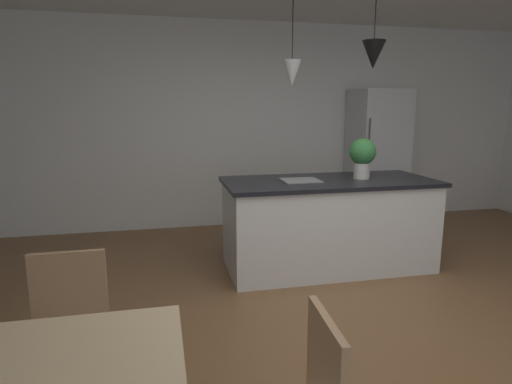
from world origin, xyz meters
The scene contains 8 objects.
ground_plane centered at (0.00, 0.00, -0.02)m, with size 10.00×8.40×0.04m, color brown.
wall_back_kitchen centered at (0.00, 3.26, 1.35)m, with size 10.00×0.12×2.70m, color white.
chair_far_right centered at (-1.75, -0.37, 0.47)m, with size 0.40×0.40×0.87m.
kitchen_island centered at (0.36, 1.39, 0.46)m, with size 2.07×0.91×0.91m.
refrigerator centered at (1.65, 2.86, 0.92)m, with size 0.68×0.67×1.83m.
pendant_over_island_main centered at (-0.04, 1.39, 1.91)m, with size 0.17×0.17×0.91m.
pendant_over_island_aux centered at (0.76, 1.39, 2.09)m, with size 0.22×0.22×0.74m.
potted_plant_on_island centered at (0.70, 1.39, 1.14)m, with size 0.26×0.26×0.40m.
Camera 1 is at (-1.25, -2.51, 1.60)m, focal length 30.11 mm.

